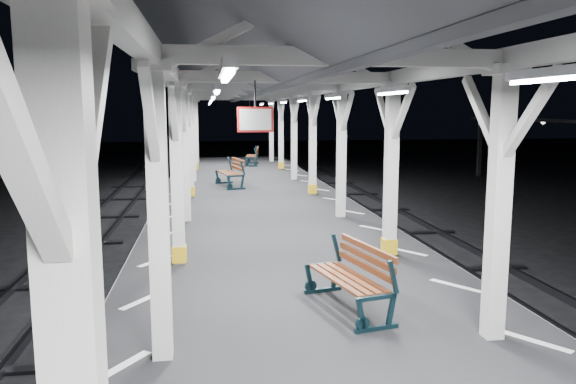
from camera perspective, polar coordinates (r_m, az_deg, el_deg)
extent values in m
plane|color=black|center=(9.16, 1.74, -16.15)|extent=(120.00, 120.00, 0.00)
cube|color=black|center=(8.96, 1.76, -13.24)|extent=(6.00, 50.00, 1.00)
cube|color=silver|center=(8.72, -14.57, -10.61)|extent=(1.00, 48.00, 0.01)
cube|color=silver|center=(9.51, 16.66, -9.10)|extent=(1.00, 48.00, 0.01)
cube|color=#2D2D33|center=(9.49, -26.91, -15.66)|extent=(0.08, 60.00, 0.16)
cube|color=#2D2D33|center=(10.77, 26.40, -12.74)|extent=(0.08, 60.00, 0.16)
cube|color=silver|center=(2.81, -19.53, 6.80)|extent=(0.10, 0.99, 0.99)
cube|color=silver|center=(1.74, -26.55, 5.70)|extent=(0.10, 0.99, 0.99)
cube|color=silver|center=(6.34, -13.01, -2.77)|extent=(0.22, 0.22, 3.20)
cube|color=silver|center=(6.24, -13.52, 12.35)|extent=(0.40, 0.40, 0.12)
cube|color=silver|center=(6.77, -12.95, 7.72)|extent=(0.10, 0.99, 0.99)
cube|color=silver|center=(5.68, -13.84, 7.60)|extent=(0.10, 0.99, 0.99)
cube|color=silver|center=(10.29, -11.21, 1.51)|extent=(0.22, 0.22, 3.20)
cube|color=silver|center=(10.23, -11.47, 10.79)|extent=(0.40, 0.40, 0.12)
cube|color=gold|center=(10.55, -10.99, -6.17)|extent=(0.26, 0.26, 0.30)
cube|color=silver|center=(10.77, -11.23, 7.95)|extent=(0.10, 0.99, 0.99)
cube|color=silver|center=(9.67, -11.56, 7.91)|extent=(0.10, 0.99, 0.99)
cube|color=silver|center=(14.26, -10.40, 3.42)|extent=(0.22, 0.22, 3.20)
cube|color=silver|center=(14.22, -10.58, 10.09)|extent=(0.40, 0.40, 0.12)
cube|color=silver|center=(14.76, -10.45, 8.05)|extent=(0.10, 0.99, 0.99)
cube|color=silver|center=(13.66, -10.62, 8.03)|extent=(0.10, 0.99, 0.99)
cube|color=silver|center=(18.25, -9.95, 4.49)|extent=(0.22, 0.22, 3.20)
cube|color=silver|center=(18.22, -10.08, 9.70)|extent=(0.40, 0.40, 0.12)
cube|color=gold|center=(18.40, -9.84, 0.07)|extent=(0.26, 0.26, 0.30)
cube|color=silver|center=(18.76, -9.99, 8.11)|extent=(0.10, 0.99, 0.99)
cube|color=silver|center=(17.66, -10.10, 8.09)|extent=(0.10, 0.99, 0.99)
cube|color=silver|center=(22.24, -9.66, 5.18)|extent=(0.22, 0.22, 3.20)
cube|color=silver|center=(22.21, -9.77, 9.45)|extent=(0.40, 0.40, 0.12)
cube|color=silver|center=(22.76, -9.70, 8.14)|extent=(0.10, 0.99, 0.99)
cube|color=silver|center=(21.66, -9.77, 8.13)|extent=(0.10, 0.99, 0.99)
cube|color=silver|center=(26.24, -9.46, 5.65)|extent=(0.22, 0.22, 3.20)
cube|color=silver|center=(26.21, -9.54, 9.28)|extent=(0.40, 0.40, 0.12)
cube|color=gold|center=(26.34, -9.38, 2.57)|extent=(0.26, 0.26, 0.30)
cube|color=silver|center=(26.76, -9.49, 8.17)|extent=(0.10, 0.99, 0.99)
cube|color=silver|center=(25.66, -9.54, 8.16)|extent=(0.10, 0.99, 0.99)
cube|color=silver|center=(30.23, -9.31, 6.01)|extent=(0.22, 0.22, 3.20)
cube|color=silver|center=(30.21, -9.38, 9.15)|extent=(0.40, 0.40, 0.12)
cube|color=silver|center=(30.76, -9.34, 8.19)|extent=(0.10, 0.99, 0.99)
cube|color=silver|center=(29.66, -9.38, 8.18)|extent=(0.10, 0.99, 0.99)
cube|color=silver|center=(7.20, 20.60, -1.77)|extent=(0.22, 0.22, 3.20)
cube|color=silver|center=(7.12, 21.30, 11.50)|extent=(0.40, 0.40, 0.12)
cube|color=silver|center=(7.59, 19.05, 7.53)|extent=(0.10, 0.99, 0.99)
cube|color=silver|center=(6.63, 23.41, 7.24)|extent=(0.10, 0.99, 0.99)
cube|color=silver|center=(10.84, 10.42, 1.88)|extent=(0.22, 0.22, 3.20)
cube|color=silver|center=(10.78, 10.66, 10.68)|extent=(0.40, 0.40, 0.12)
cube|color=gold|center=(11.09, 10.23, -5.43)|extent=(0.26, 0.26, 0.30)
cube|color=silver|center=(11.29, 9.68, 8.00)|extent=(0.10, 0.99, 0.99)
cube|color=silver|center=(10.25, 11.58, 7.92)|extent=(0.10, 0.99, 0.99)
cube|color=silver|center=(14.67, 5.44, 3.65)|extent=(0.22, 0.22, 3.20)
cube|color=silver|center=(14.62, 5.53, 10.14)|extent=(0.40, 0.40, 0.12)
cube|color=silver|center=(15.15, 5.01, 8.16)|extent=(0.10, 0.99, 0.99)
cube|color=silver|center=(14.08, 6.04, 8.13)|extent=(0.10, 0.99, 0.99)
cube|color=silver|center=(18.57, 2.52, 4.67)|extent=(0.22, 0.22, 3.20)
cube|color=silver|center=(18.53, 2.56, 9.80)|extent=(0.40, 0.40, 0.12)
cube|color=gold|center=(18.71, 2.50, 0.33)|extent=(0.26, 0.26, 0.30)
cube|color=silver|center=(19.07, 2.24, 8.23)|extent=(0.10, 0.99, 0.99)
cube|color=silver|center=(17.99, 2.88, 8.21)|extent=(0.10, 0.99, 0.99)
cube|color=silver|center=(22.50, 0.62, 5.33)|extent=(0.22, 0.22, 3.20)
cube|color=silver|center=(22.47, 0.63, 9.56)|extent=(0.40, 0.40, 0.12)
cube|color=silver|center=(23.01, 0.41, 8.26)|extent=(0.10, 0.99, 0.99)
cube|color=silver|center=(21.93, 0.85, 8.26)|extent=(0.10, 0.99, 0.99)
cube|color=silver|center=(26.46, -0.72, 5.79)|extent=(0.22, 0.22, 3.20)
cube|color=silver|center=(26.43, -0.73, 9.39)|extent=(0.40, 0.40, 0.12)
cube|color=gold|center=(26.56, -0.71, 2.73)|extent=(0.26, 0.26, 0.30)
cube|color=silver|center=(26.98, -0.88, 8.28)|extent=(0.10, 0.99, 0.99)
cube|color=silver|center=(25.88, -0.56, 8.28)|extent=(0.10, 0.99, 0.99)
cube|color=silver|center=(30.42, -1.71, 6.13)|extent=(0.22, 0.22, 3.20)
cube|color=silver|center=(30.40, -1.73, 9.25)|extent=(0.40, 0.40, 0.12)
cube|color=silver|center=(30.95, -1.84, 8.29)|extent=(0.10, 0.99, 0.99)
cube|color=silver|center=(29.85, -1.60, 8.29)|extent=(0.10, 0.99, 0.99)
cube|color=silver|center=(8.24, -12.27, 12.21)|extent=(0.18, 48.00, 0.24)
cube|color=silver|center=(8.92, 14.91, 11.82)|extent=(0.18, 48.00, 0.24)
cube|color=silver|center=(6.40, 5.11, 13.52)|extent=(4.20, 0.14, 0.20)
cube|color=silver|center=(10.32, -0.11, 11.59)|extent=(4.20, 0.14, 0.20)
cube|color=silver|center=(14.29, -2.42, 10.70)|extent=(4.20, 0.14, 0.20)
cube|color=silver|center=(18.27, -3.71, 10.19)|extent=(4.20, 0.14, 0.20)
cube|color=silver|center=(22.26, -4.54, 9.85)|extent=(4.20, 0.14, 0.20)
cube|color=silver|center=(26.25, -5.12, 9.62)|extent=(4.20, 0.14, 0.20)
cube|color=silver|center=(30.24, -5.55, 9.45)|extent=(4.20, 0.14, 0.20)
cube|color=silver|center=(8.46, 1.91, 18.57)|extent=(0.16, 48.00, 0.20)
cube|color=#4E5056|center=(8.28, -7.36, 16.07)|extent=(2.80, 49.00, 1.45)
cube|color=#4E5056|center=(8.73, 10.66, 15.60)|extent=(2.80, 49.00, 1.45)
cube|color=silver|center=(4.22, -6.23, 12.36)|extent=(0.10, 1.35, 0.08)
cube|color=white|center=(4.21, -6.22, 11.68)|extent=(0.05, 1.25, 0.05)
cube|color=silver|center=(8.21, -7.25, 10.39)|extent=(0.10, 1.35, 0.08)
cube|color=white|center=(8.21, -7.25, 10.04)|extent=(0.05, 1.25, 0.05)
cube|color=silver|center=(12.21, -7.60, 9.71)|extent=(0.10, 1.35, 0.08)
cube|color=white|center=(12.21, -7.60, 9.48)|extent=(0.05, 1.25, 0.05)
cube|color=silver|center=(16.21, -7.78, 9.37)|extent=(0.10, 1.35, 0.08)
cube|color=white|center=(16.21, -7.78, 9.19)|extent=(0.05, 1.25, 0.05)
cube|color=silver|center=(20.21, -7.89, 9.16)|extent=(0.10, 1.35, 0.08)
cube|color=white|center=(20.20, -7.89, 9.02)|extent=(0.05, 1.25, 0.05)
cube|color=silver|center=(24.21, -7.96, 9.02)|extent=(0.10, 1.35, 0.08)
cube|color=white|center=(24.20, -7.96, 8.90)|extent=(0.05, 1.25, 0.05)
cube|color=silver|center=(28.20, -8.01, 8.92)|extent=(0.10, 1.35, 0.08)
cube|color=white|center=(28.20, -8.01, 8.82)|extent=(0.05, 1.25, 0.05)
cube|color=silver|center=(5.03, 25.48, 10.96)|extent=(0.10, 1.35, 0.08)
cube|color=white|center=(5.03, 25.44, 10.39)|extent=(0.05, 1.25, 0.05)
cube|color=silver|center=(8.66, 10.51, 10.21)|extent=(0.10, 1.35, 0.08)
cube|color=white|center=(8.66, 10.50, 9.88)|extent=(0.05, 1.25, 0.05)
cube|color=silver|center=(12.51, 4.56, 9.72)|extent=(0.10, 1.35, 0.08)
cube|color=white|center=(12.51, 4.56, 9.50)|extent=(0.05, 1.25, 0.05)
cube|color=silver|center=(16.44, 1.44, 9.43)|extent=(0.10, 1.35, 0.08)
cube|color=white|center=(16.44, 1.44, 9.25)|extent=(0.05, 1.25, 0.05)
cube|color=silver|center=(20.39, -0.47, 9.23)|extent=(0.10, 1.35, 0.08)
cube|color=white|center=(20.39, -0.47, 9.09)|extent=(0.05, 1.25, 0.05)
cube|color=silver|center=(24.36, -1.76, 9.09)|extent=(0.10, 1.35, 0.08)
cube|color=white|center=(24.36, -1.76, 8.97)|extent=(0.05, 1.25, 0.05)
cube|color=silver|center=(28.34, -2.68, 8.99)|extent=(0.10, 1.35, 0.08)
cube|color=white|center=(28.34, -2.68, 8.89)|extent=(0.05, 1.25, 0.05)
cylinder|color=black|center=(7.84, -3.37, 9.96)|extent=(0.02, 0.02, 0.36)
cube|color=red|center=(7.84, -3.34, 7.36)|extent=(0.50, 0.03, 0.35)
cube|color=white|center=(7.84, -3.34, 7.36)|extent=(0.44, 0.05, 0.29)
cylinder|color=black|center=(24.96, -3.92, 8.87)|extent=(0.02, 0.02, 0.36)
cube|color=red|center=(24.96, -3.91, 8.06)|extent=(0.50, 0.03, 0.35)
cube|color=white|center=(24.96, -3.91, 8.06)|extent=(0.44, 0.05, 0.29)
cube|color=black|center=(34.00, 18.89, 4.32)|extent=(0.20, 0.20, 3.30)
sphere|color=silver|center=(28.72, 24.49, 6.48)|extent=(0.20, 0.20, 0.20)
sphere|color=silver|center=(33.93, 19.01, 6.96)|extent=(0.20, 0.20, 0.20)
cube|color=black|center=(7.47, 8.98, -13.52)|extent=(0.61, 0.20, 0.06)
cube|color=black|center=(7.29, 7.45, -12.32)|extent=(0.17, 0.09, 0.47)
cube|color=black|center=(7.49, 10.41, -11.80)|extent=(0.15, 0.08, 0.48)
cube|color=black|center=(7.36, 10.64, -8.47)|extent=(0.17, 0.09, 0.45)
cube|color=black|center=(8.83, 3.55, -9.93)|extent=(0.61, 0.20, 0.06)
cube|color=black|center=(8.68, 2.20, -8.82)|extent=(0.17, 0.09, 0.47)
cube|color=black|center=(8.85, 4.78, -8.50)|extent=(0.15, 0.08, 0.48)
cube|color=black|center=(8.74, 4.94, -5.65)|extent=(0.17, 0.09, 0.45)
cube|color=brown|center=(7.91, 4.73, -8.86)|extent=(0.44, 1.54, 0.04)
cube|color=brown|center=(7.97, 5.61, -8.75)|extent=(0.44, 1.54, 0.04)
cube|color=brown|center=(8.03, 6.47, -8.63)|extent=(0.44, 1.54, 0.04)
cube|color=brown|center=(8.09, 7.31, -8.52)|extent=(0.44, 1.54, 0.04)
cube|color=brown|center=(8.08, 7.78, -7.48)|extent=(0.40, 1.53, 0.10)
cube|color=brown|center=(8.05, 7.93, -6.55)|extent=(0.40, 1.53, 0.10)
cube|color=brown|center=(8.03, 8.08, -5.62)|extent=(0.40, 1.53, 0.10)
cube|color=black|center=(19.81, -5.30, 0.32)|extent=(0.68, 0.21, 0.07)
cube|color=black|center=(19.72, -6.00, 0.94)|extent=(0.18, 0.09, 0.52)
cube|color=black|center=(19.84, -4.68, 1.00)|extent=(0.16, 0.09, 0.52)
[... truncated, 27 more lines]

